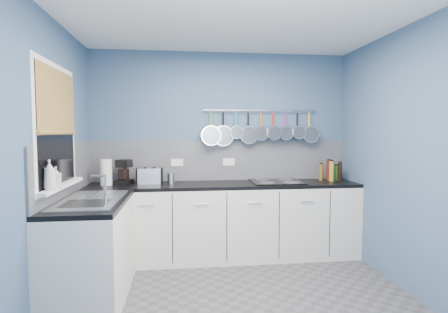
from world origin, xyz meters
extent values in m
cube|color=#47474C|center=(0.00, 0.00, -0.01)|extent=(3.20, 3.00, 0.02)
cube|color=white|center=(0.00, 0.00, 2.51)|extent=(3.20, 3.00, 0.02)
cube|color=#3C5677|center=(0.00, 1.51, 1.25)|extent=(3.20, 0.02, 2.50)
cube|color=#3C5677|center=(0.00, -1.51, 1.25)|extent=(3.20, 0.02, 2.50)
cube|color=#3C5677|center=(-1.61, 0.00, 1.25)|extent=(0.02, 3.00, 2.50)
cube|color=#3C5677|center=(1.61, 0.00, 1.25)|extent=(0.02, 3.00, 2.50)
cube|color=gray|center=(0.00, 1.49, 1.15)|extent=(3.20, 0.02, 0.50)
cube|color=gray|center=(-1.59, 0.60, 1.15)|extent=(0.02, 1.80, 0.50)
cube|color=silver|center=(0.00, 1.20, 0.43)|extent=(3.20, 0.60, 0.86)
cube|color=black|center=(0.00, 1.20, 0.88)|extent=(3.20, 0.60, 0.04)
cube|color=silver|center=(-1.30, 0.30, 0.43)|extent=(0.60, 1.20, 0.86)
cube|color=black|center=(-1.30, 0.30, 0.88)|extent=(0.60, 1.20, 0.04)
cube|color=white|center=(-1.58, 0.30, 1.55)|extent=(0.01, 1.00, 1.10)
cube|color=black|center=(-1.57, 0.30, 1.55)|extent=(0.01, 0.90, 1.00)
cube|color=#AB8442|center=(-1.56, 0.30, 1.77)|extent=(0.01, 0.90, 0.55)
cube|color=white|center=(-1.55, 0.30, 1.04)|extent=(0.10, 0.98, 0.03)
cube|color=silver|center=(-1.30, 0.30, 0.90)|extent=(0.50, 0.95, 0.01)
cube|color=white|center=(-0.55, 1.48, 1.13)|extent=(0.15, 0.01, 0.09)
cube|color=white|center=(0.10, 1.48, 1.13)|extent=(0.15, 0.01, 0.09)
cylinder|color=silver|center=(0.50, 1.45, 1.78)|extent=(1.45, 0.02, 0.02)
imported|color=white|center=(-1.53, -0.03, 1.17)|extent=(0.11, 0.11, 0.24)
imported|color=white|center=(-1.53, 0.12, 1.14)|extent=(0.10, 0.10, 0.17)
cylinder|color=white|center=(-1.35, 1.20, 1.05)|extent=(0.14, 0.14, 0.30)
cube|color=silver|center=(-0.87, 1.28, 0.99)|extent=(0.30, 0.20, 0.18)
cylinder|color=silver|center=(-0.62, 1.28, 0.96)|extent=(0.09, 0.09, 0.12)
cube|color=black|center=(0.65, 1.22, 0.91)|extent=(0.61, 0.54, 0.01)
cylinder|color=#265919|center=(1.45, 1.31, 0.99)|extent=(0.07, 0.07, 0.18)
cylinder|color=#4C190C|center=(1.36, 1.33, 1.02)|extent=(0.06, 0.06, 0.25)
cylinder|color=brown|center=(1.26, 1.33, 1.00)|extent=(0.05, 0.05, 0.20)
cylinder|color=black|center=(1.46, 1.22, 1.01)|extent=(0.05, 0.05, 0.23)
cylinder|color=olive|center=(1.35, 1.22, 1.02)|extent=(0.06, 0.06, 0.25)
camera|label=1|loc=(-0.49, -2.94, 1.50)|focal=28.33mm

